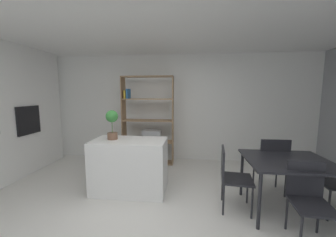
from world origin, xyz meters
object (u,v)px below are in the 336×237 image
Objects in this scene: potted_plant_on_island at (112,122)px; kitchen_island at (130,166)px; dining_chair_far at (272,161)px; dining_table at (288,165)px; dining_chair_near at (308,195)px; open_bookshelf at (148,126)px; dining_chair_island_side at (230,173)px; built_in_oven at (29,120)px.

kitchen_island is at bearing -5.18° from potted_plant_on_island.
kitchen_island is 1.29× the size of dining_chair_far.
dining_table is 0.54m from dining_chair_near.
open_bookshelf reaches higher than dining_chair_island_side.
dining_chair_far is at bearing -29.17° from open_bookshelf.
dining_chair_island_side is (-0.78, -0.50, -0.03)m from dining_chair_far.
built_in_oven is 0.65× the size of dining_chair_near.
dining_chair_far is (2.68, 0.10, -0.63)m from potted_plant_on_island.
dining_chair_near is (2.39, -0.89, 0.07)m from kitchen_island.
dining_chair_island_side reaches higher than dining_table.
open_bookshelf reaches higher than kitchen_island.
dining_table is (2.38, -0.38, 0.25)m from kitchen_island.
built_in_oven reaches higher than dining_chair_island_side.
potted_plant_on_island is at bearing 84.92° from dining_chair_island_side.
open_bookshelf is 2.73m from dining_chair_far.
dining_chair_far reaches higher than kitchen_island.
open_bookshelf reaches higher than dining_chair_far.
potted_plant_on_island reaches higher than dining_table.
built_in_oven is 0.60× the size of dining_chair_far.
open_bookshelf is at bearing 77.47° from potted_plant_on_island.
open_bookshelf is at bearing 140.61° from dining_chair_near.
built_in_oven reaches higher than dining_chair_near.
dining_chair_near is at bearing -20.45° from kitchen_island.
kitchen_island is at bearing 3.04° from dining_chair_far.
built_in_oven is 0.64× the size of dining_chair_island_side.
dining_chair_far reaches higher than dining_chair_near.
dining_chair_near is at bearing -116.96° from dining_chair_island_side.
dining_chair_far reaches higher than dining_chair_island_side.
potted_plant_on_island is at bearing 171.35° from dining_table.
dining_chair_far is at bearing 89.98° from dining_table.
dining_chair_island_side is (1.61, -0.37, 0.09)m from kitchen_island.
dining_chair_near is 0.99× the size of dining_chair_island_side.
kitchen_island is 0.81m from potted_plant_on_island.
dining_chair_near is (2.37, -2.34, -0.39)m from open_bookshelf.
dining_chair_near is (0.01, -0.51, -0.17)m from dining_table.
kitchen_island is at bearing -12.95° from built_in_oven.
dining_chair_island_side is at bearing -12.95° from built_in_oven.
dining_chair_near is at bearing -16.87° from built_in_oven.
potted_plant_on_island is 0.45× the size of dining_table.
potted_plant_on_island is 0.24× the size of open_bookshelf.
dining_table is at bearing -9.08° from kitchen_island.
potted_plant_on_island reaches higher than kitchen_island.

